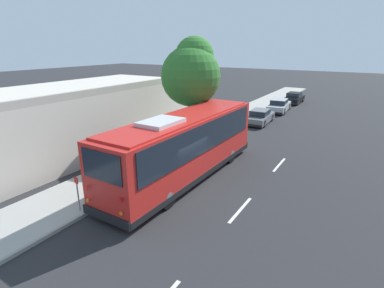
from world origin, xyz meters
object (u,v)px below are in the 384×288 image
object	(u,v)px
shuttle_bus	(185,143)
sign_post_near	(78,194)
street_tree	(191,72)
parked_sedan_silver	(279,106)
sign_post_far	(109,182)
parked_sedan_black	(294,98)
fire_hydrant	(212,132)
parked_sedan_gray	(260,117)

from	to	relation	value
shuttle_bus	sign_post_near	size ratio (longest dim) A/B	7.40
shuttle_bus	street_tree	distance (m)	5.88
parked_sedan_silver	sign_post_far	bearing A→B (deg)	172.52
shuttle_bus	sign_post_far	world-z (taller)	shuttle_bus
street_tree	parked_sedan_silver	bearing A→B (deg)	-6.83
sign_post_near	parked_sedan_black	bearing A→B (deg)	-2.81
shuttle_bus	parked_sedan_silver	size ratio (longest dim) A/B	2.37
sign_post_far	fire_hydrant	bearing A→B (deg)	0.53
parked_sedan_black	sign_post_far	xyz separation A→B (m)	(-29.24, 1.52, 0.20)
parked_sedan_gray	sign_post_far	bearing A→B (deg)	173.14
parked_sedan_silver	sign_post_far	distance (m)	23.27
parked_sedan_silver	street_tree	world-z (taller)	street_tree
parked_sedan_gray	street_tree	distance (m)	10.30
street_tree	fire_hydrant	world-z (taller)	street_tree
parked_sedan_gray	parked_sedan_black	bearing A→B (deg)	-3.54
shuttle_bus	parked_sedan_black	distance (m)	25.55
parked_sedan_silver	sign_post_near	world-z (taller)	sign_post_near
shuttle_bus	parked_sedan_gray	world-z (taller)	shuttle_bus
parked_sedan_black	sign_post_near	world-z (taller)	sign_post_near
shuttle_bus	sign_post_near	distance (m)	5.79
shuttle_bus	sign_post_far	bearing A→B (deg)	155.04
shuttle_bus	parked_sedan_silver	xyz separation A→B (m)	(19.50, 0.46, -1.29)
shuttle_bus	parked_sedan_gray	size ratio (longest dim) A/B	2.60
sign_post_far	parked_sedan_silver	bearing A→B (deg)	-3.32
parked_sedan_silver	street_tree	size ratio (longest dim) A/B	0.66
parked_sedan_silver	parked_sedan_black	size ratio (longest dim) A/B	1.09
parked_sedan_gray	shuttle_bus	bearing A→B (deg)	179.63
parked_sedan_black	shuttle_bus	bearing A→B (deg)	-179.24
parked_sedan_black	street_tree	world-z (taller)	street_tree
parked_sedan_black	sign_post_near	distance (m)	30.96
parked_sedan_silver	street_tree	distance (m)	15.86
parked_sedan_silver	street_tree	xyz separation A→B (m)	(-15.11, 1.81, 4.48)
fire_hydrant	parked_sedan_silver	bearing A→B (deg)	-6.51
parked_sedan_silver	sign_post_near	size ratio (longest dim) A/B	3.12
street_tree	fire_hydrant	bearing A→B (deg)	-8.53
parked_sedan_silver	parked_sedan_black	world-z (taller)	parked_sedan_silver
parked_sedan_gray	parked_sedan_silver	xyz separation A→B (m)	(6.03, -0.04, 0.04)
sign_post_far	sign_post_near	bearing A→B (deg)	180.00
shuttle_bus	parked_sedan_silver	bearing A→B (deg)	2.28
sign_post_near	sign_post_far	bearing A→B (deg)	0.00
parked_sedan_gray	sign_post_near	distance (m)	18.93
parked_sedan_gray	sign_post_far	size ratio (longest dim) A/B	3.37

